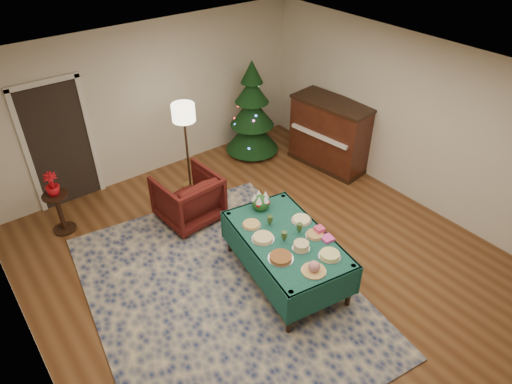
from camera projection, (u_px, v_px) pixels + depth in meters
room_shell at (278, 195)px, 5.61m from camera, size 7.00×7.00×7.00m
doorway at (59, 143)px, 7.22m from camera, size 1.08×0.04×2.16m
rug at (222, 292)px, 6.09m from camera, size 3.74×4.60×0.02m
buffet_table at (286, 246)px, 6.01m from camera, size 1.35×1.97×0.71m
platter_0 at (314, 268)px, 5.39m from camera, size 0.30×0.30×0.15m
platter_1 at (330, 255)px, 5.62m from camera, size 0.28×0.28×0.06m
platter_2 at (281, 257)px, 5.59m from camera, size 0.32×0.32×0.05m
platter_3 at (301, 246)px, 5.73m from camera, size 0.23×0.23×0.10m
platter_4 at (315, 235)px, 5.95m from camera, size 0.25×0.25×0.04m
platter_5 at (263, 238)px, 5.89m from camera, size 0.30×0.30×0.05m
platter_6 at (301, 220)px, 6.21m from camera, size 0.29×0.29×0.04m
platter_7 at (251, 224)px, 6.12m from camera, size 0.26×0.26×0.04m
goblet_0 at (270, 221)px, 6.08m from camera, size 0.08×0.08×0.17m
goblet_1 at (299, 228)px, 5.95m from camera, size 0.08×0.08×0.17m
goblet_2 at (284, 237)px, 5.81m from camera, size 0.08×0.08×0.17m
napkin_stack at (327, 238)px, 5.89m from camera, size 0.16×0.16×0.04m
gift_box at (319, 230)px, 5.98m from camera, size 0.13×0.13×0.09m
centerpiece at (261, 201)px, 6.37m from camera, size 0.26×0.26×0.29m
armchair at (188, 196)px, 7.14m from camera, size 0.93×0.88×0.90m
floor_lamp at (184, 118)px, 7.40m from camera, size 0.38×0.38×1.58m
side_table at (60, 213)px, 6.98m from camera, size 0.38×0.38×0.68m
potted_plant at (53, 189)px, 6.72m from camera, size 0.21×0.37×0.21m
christmas_tree at (252, 113)px, 8.68m from camera, size 1.16×1.16×1.88m
piano at (330, 135)px, 8.43m from camera, size 0.87×1.56×1.29m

